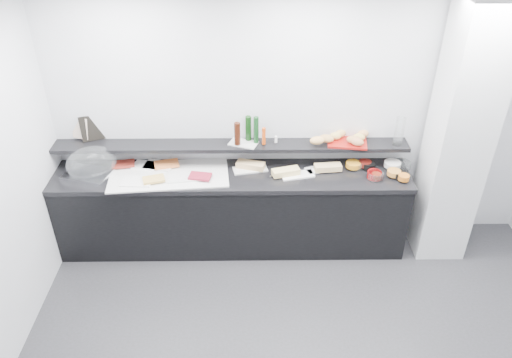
{
  "coord_description": "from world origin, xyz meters",
  "views": [
    {
      "loc": [
        -0.49,
        -2.56,
        3.6
      ],
      "look_at": [
        -0.45,
        1.45,
        1.0
      ],
      "focal_mm": 35.0,
      "sensor_mm": 36.0,
      "label": 1
    }
  ],
  "objects_px": {
    "sandwich_plate_mid": "(297,175)",
    "carafe": "(399,131)",
    "cloche_base": "(88,175)",
    "framed_print": "(92,128)",
    "condiment_tray": "(244,143)",
    "bread_tray": "(347,142)"
  },
  "relations": [
    {
      "from": "cloche_base",
      "to": "framed_print",
      "type": "height_order",
      "value": "framed_print"
    },
    {
      "from": "cloche_base",
      "to": "carafe",
      "type": "bearing_deg",
      "value": 18.36
    },
    {
      "from": "condiment_tray",
      "to": "bread_tray",
      "type": "xyz_separation_m",
      "value": [
        1.05,
        0.01,
        0.0
      ]
    },
    {
      "from": "cloche_base",
      "to": "condiment_tray",
      "type": "height_order",
      "value": "condiment_tray"
    },
    {
      "from": "bread_tray",
      "to": "sandwich_plate_mid",
      "type": "bearing_deg",
      "value": -148.41
    },
    {
      "from": "cloche_base",
      "to": "condiment_tray",
      "type": "distance_m",
      "value": 1.59
    },
    {
      "from": "carafe",
      "to": "framed_print",
      "type": "bearing_deg",
      "value": 177.29
    },
    {
      "from": "cloche_base",
      "to": "framed_print",
      "type": "bearing_deg",
      "value": 100.43
    },
    {
      "from": "condiment_tray",
      "to": "carafe",
      "type": "xyz_separation_m",
      "value": [
        1.55,
        -0.03,
        0.14
      ]
    },
    {
      "from": "cloche_base",
      "to": "bread_tray",
      "type": "bearing_deg",
      "value": 19.86
    },
    {
      "from": "condiment_tray",
      "to": "bread_tray",
      "type": "distance_m",
      "value": 1.05
    },
    {
      "from": "condiment_tray",
      "to": "carafe",
      "type": "height_order",
      "value": "carafe"
    },
    {
      "from": "sandwich_plate_mid",
      "to": "condiment_tray",
      "type": "distance_m",
      "value": 0.63
    },
    {
      "from": "cloche_base",
      "to": "carafe",
      "type": "height_order",
      "value": "carafe"
    },
    {
      "from": "bread_tray",
      "to": "carafe",
      "type": "bearing_deg",
      "value": 3.28
    },
    {
      "from": "condiment_tray",
      "to": "bread_tray",
      "type": "height_order",
      "value": "bread_tray"
    },
    {
      "from": "carafe",
      "to": "bread_tray",
      "type": "bearing_deg",
      "value": 175.3
    },
    {
      "from": "sandwich_plate_mid",
      "to": "carafe",
      "type": "xyz_separation_m",
      "value": [
        1.01,
        0.18,
        0.39
      ]
    },
    {
      "from": "framed_print",
      "to": "carafe",
      "type": "height_order",
      "value": "carafe"
    },
    {
      "from": "framed_print",
      "to": "bread_tray",
      "type": "xyz_separation_m",
      "value": [
        2.59,
        -0.11,
        -0.12
      ]
    },
    {
      "from": "sandwich_plate_mid",
      "to": "carafe",
      "type": "relative_size",
      "value": 1.1
    },
    {
      "from": "cloche_base",
      "to": "framed_print",
      "type": "relative_size",
      "value": 1.71
    }
  ]
}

